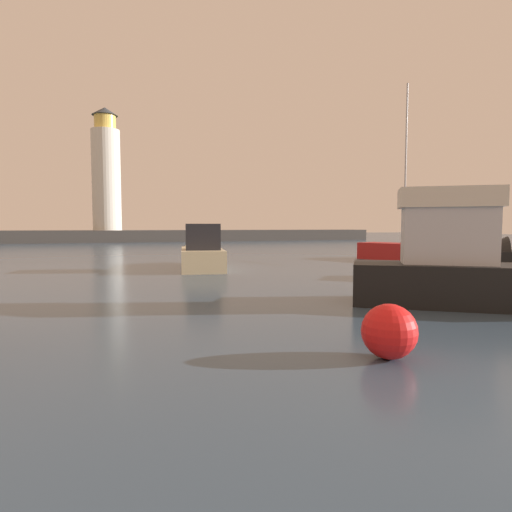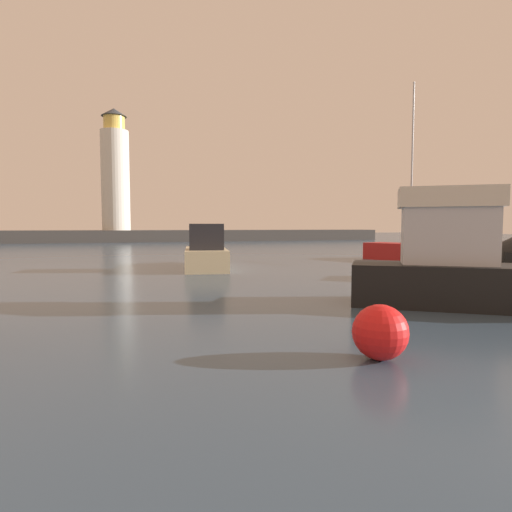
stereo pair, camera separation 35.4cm
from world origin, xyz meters
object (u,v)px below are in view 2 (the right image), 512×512
at_px(lighthouse, 115,173).
at_px(sailboat_moored, 420,252).
at_px(mooring_buoy, 380,332).
at_px(motorboat_3, 205,253).
at_px(motorboat_2, 500,272).

distance_m(lighthouse, sailboat_moored, 49.12).
xyz_separation_m(lighthouse, mooring_buoy, (4.99, -61.06, -9.91)).
height_order(lighthouse, sailboat_moored, lighthouse).
bearing_deg(motorboat_3, sailboat_moored, -2.48).
relative_size(motorboat_3, sailboat_moored, 0.63).
distance_m(lighthouse, motorboat_2, 59.88).
xyz_separation_m(lighthouse, motorboat_3, (5.30, -43.23, -9.61)).
height_order(lighthouse, motorboat_2, lighthouse).
xyz_separation_m(motorboat_2, motorboat_3, (-5.67, 14.88, -0.26)).
height_order(motorboat_3, sailboat_moored, sailboat_moored).
bearing_deg(motorboat_3, lighthouse, 97.00).
relative_size(motorboat_2, sailboat_moored, 0.66).
bearing_deg(mooring_buoy, motorboat_2, 26.23).
bearing_deg(lighthouse, motorboat_3, -83.00).
xyz_separation_m(motorboat_2, sailboat_moored, (8.88, 14.25, -0.41)).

